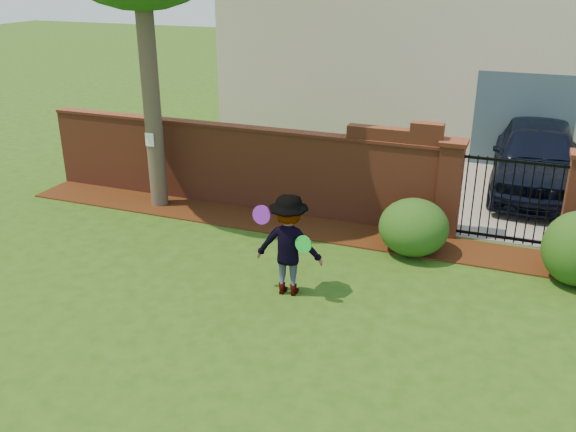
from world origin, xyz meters
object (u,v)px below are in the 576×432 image
at_px(car, 537,160).
at_px(man, 288,246).
at_px(frisbee_purple, 262,215).
at_px(frisbee_green, 303,244).

relative_size(car, man, 2.88).
distance_m(car, frisbee_purple, 7.47).
distance_m(frisbee_purple, frisbee_green, 0.79).
height_order(car, man, man).
distance_m(man, frisbee_purple, 0.64).
relative_size(car, frisbee_purple, 15.90).
bearing_deg(frisbee_purple, frisbee_green, -6.57).
distance_m(car, man, 7.17).
height_order(frisbee_purple, frisbee_green, frisbee_purple).
relative_size(man, frisbee_purple, 5.52).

